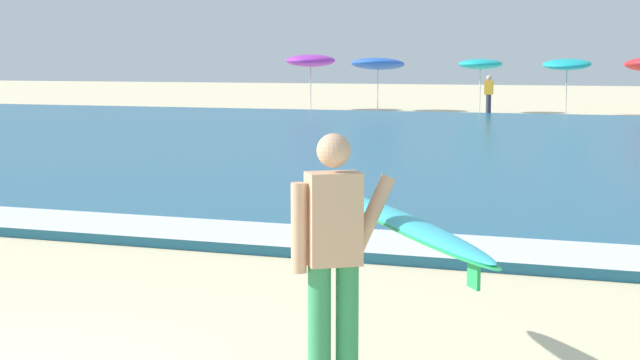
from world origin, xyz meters
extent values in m
cube|color=#1E6084|center=(0.00, 19.28, 0.07)|extent=(120.00, 28.00, 0.14)
cube|color=white|center=(0.00, 5.88, 0.15)|extent=(120.00, 1.39, 0.01)
cylinder|color=#338E56|center=(2.22, 1.11, 0.44)|extent=(0.15, 0.15, 0.88)
cylinder|color=#338E56|center=(2.37, 1.22, 0.44)|extent=(0.15, 0.15, 0.88)
cube|color=tan|center=(2.30, 1.17, 1.18)|extent=(0.40, 0.37, 0.60)
sphere|color=tan|center=(2.30, 1.17, 1.62)|extent=(0.22, 0.22, 0.22)
cylinder|color=tan|center=(2.11, 1.04, 1.13)|extent=(0.10, 0.10, 0.58)
cylinder|color=tan|center=(2.51, 1.34, 1.20)|extent=(0.31, 0.26, 0.51)
ellipsoid|color=#33BCD6|center=(2.70, 1.45, 1.13)|extent=(1.78, 2.41, 0.10)
ellipsoid|color=green|center=(2.70, 1.45, 1.11)|extent=(1.86, 2.52, 0.05)
cube|color=green|center=(3.33, 0.54, 1.01)|extent=(0.10, 0.13, 0.14)
cylinder|color=beige|center=(-10.67, 35.43, 1.02)|extent=(0.05, 0.05, 2.05)
ellipsoid|color=purple|center=(-10.67, 35.43, 2.13)|extent=(2.13, 2.13, 0.54)
cylinder|color=beige|center=(-7.70, 35.62, 0.96)|extent=(0.05, 0.05, 1.93)
ellipsoid|color=blue|center=(-7.70, 35.62, 2.00)|extent=(2.27, 2.30, 0.64)
cylinder|color=beige|center=(-3.34, 35.67, 0.96)|extent=(0.05, 0.05, 1.93)
ellipsoid|color=#19ADB2|center=(-3.34, 35.67, 1.99)|extent=(1.78, 1.79, 0.43)
cylinder|color=beige|center=(0.23, 34.51, 0.97)|extent=(0.05, 0.05, 1.93)
ellipsoid|color=#19ADB2|center=(0.23, 34.51, 1.99)|extent=(1.85, 1.88, 0.57)
cylinder|color=#383842|center=(-2.56, 33.36, 0.42)|extent=(0.20, 0.20, 0.84)
cube|color=orange|center=(-2.56, 33.36, 1.11)|extent=(0.32, 0.20, 0.54)
sphere|color=beige|center=(-2.56, 33.36, 1.48)|extent=(0.20, 0.20, 0.20)
camera|label=1|loc=(4.35, -4.75, 2.20)|focal=55.49mm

